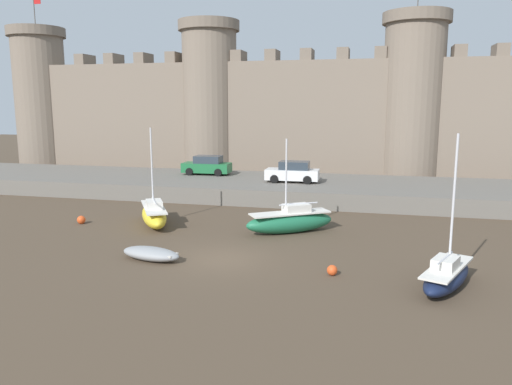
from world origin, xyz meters
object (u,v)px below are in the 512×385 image
Objects in this scene: mooring_buoy_off_centre at (332,270)px; car_quay_centre_west at (293,172)px; sailboat_foreground_left at (290,221)px; mooring_buoy_mid_mud at (81,220)px; sailboat_foreground_centre at (447,275)px; car_quay_east at (207,166)px; sailboat_near_channel_left at (154,214)px; rowboat_near_channel_right at (151,253)px.

car_quay_centre_west is (-4.61, 17.39, 1.77)m from mooring_buoy_off_centre.
mooring_buoy_mid_mud is (-12.76, -0.92, -0.43)m from sailboat_foreground_left.
car_quay_east is at bearing 129.98° from sailboat_foreground_centre.
mooring_buoy_mid_mud is 0.12× the size of car_quay_east.
car_quay_centre_west is (11.11, 11.66, 1.74)m from mooring_buoy_mid_mud.
sailboat_foreground_centre is 4.57m from mooring_buoy_off_centre.
car_quay_east is at bearing 125.86° from sailboat_foreground_left.
sailboat_foreground_left is 16.30m from car_quay_east.
sailboat_near_channel_left reaches higher than mooring_buoy_mid_mud.
sailboat_near_channel_left reaches higher than rowboat_near_channel_right.
mooring_buoy_off_centre is at bearing -20.03° from mooring_buoy_mid_mud.
car_quay_centre_west is at bearing 117.13° from sailboat_foreground_centre.
sailboat_foreground_left is at bearing 50.00° from rowboat_near_channel_right.
rowboat_near_channel_right is at bearing -102.50° from car_quay_centre_west.
mooring_buoy_off_centre is 0.11× the size of car_quay_east.
sailboat_foreground_left is 10.57× the size of mooring_buoy_mid_mud.
sailboat_near_channel_left reaches higher than car_quay_centre_west.
rowboat_near_channel_right is at bearing -37.70° from mooring_buoy_mid_mud.
sailboat_foreground_centre is 20.12m from car_quay_centre_west.
sailboat_near_channel_left is at bearing 156.21° from sailboat_foreground_centre.
rowboat_near_channel_right is at bearing -66.26° from sailboat_near_channel_left.
sailboat_foreground_left reaches higher than rowboat_near_channel_right.
rowboat_near_channel_right is 0.77× the size of car_quay_east.
sailboat_near_channel_left is at bearing 9.60° from mooring_buoy_mid_mud.
sailboat_foreground_left is 7.29m from mooring_buoy_off_centre.
mooring_buoy_off_centre is 0.11× the size of car_quay_centre_west.
mooring_buoy_mid_mud reaches higher than mooring_buoy_off_centre.
car_quay_east is (-4.03, 19.70, 1.66)m from rowboat_near_channel_right.
sailboat_foreground_left is 10.34m from sailboat_foreground_centre.
car_quay_east is (-17.01, 20.28, 1.44)m from sailboat_foreground_centre.
rowboat_near_channel_right is 0.77× the size of car_quay_centre_west.
mooring_buoy_mid_mud is 16.73m from mooring_buoy_off_centre.
car_quay_centre_west is at bearing 58.67° from sailboat_near_channel_left.
sailboat_foreground_centre reaches higher than car_quay_east.
mooring_buoy_mid_mud is at bearing -133.62° from car_quay_centre_west.
sailboat_near_channel_left is (-8.29, -0.16, -0.02)m from sailboat_foreground_left.
sailboat_foreground_left is at bearing 136.47° from sailboat_foreground_centre.
sailboat_foreground_centre is 26.51m from car_quay_east.
rowboat_near_channel_right is at bearing 179.27° from mooring_buoy_off_centre.
sailboat_foreground_centre is at bearing -17.02° from mooring_buoy_mid_mud.
mooring_buoy_off_centre is (2.96, -6.65, -0.45)m from sailboat_foreground_left.
car_quay_east is at bearing 162.87° from car_quay_centre_west.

